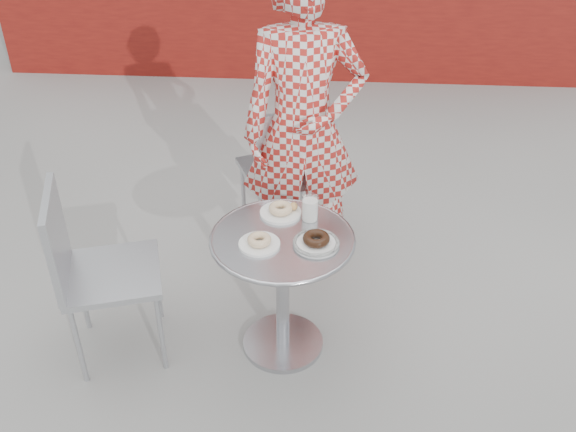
# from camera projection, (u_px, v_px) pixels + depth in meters

# --- Properties ---
(ground) EXTENTS (60.00, 60.00, 0.00)m
(ground) POSITION_uv_depth(u_px,v_px,m) (281.00, 341.00, 3.33)
(ground) COLOR #A09D98
(ground) RESTS_ON ground
(bistro_table) EXTENTS (0.68, 0.68, 0.68)m
(bistro_table) POSITION_uv_depth(u_px,v_px,m) (283.00, 266.00, 3.02)
(bistro_table) COLOR silver
(bistro_table) RESTS_ON ground
(chair_far) EXTENTS (0.62, 0.62, 0.98)m
(chair_far) POSITION_uv_depth(u_px,v_px,m) (285.00, 200.00, 3.91)
(chair_far) COLOR #B2B5BB
(chair_far) RESTS_ON ground
(chair_left) EXTENTS (0.56, 0.55, 0.93)m
(chair_left) POSITION_uv_depth(u_px,v_px,m) (115.00, 304.00, 3.14)
(chair_left) COLOR #B2B5BB
(chair_left) RESTS_ON ground
(seated_person) EXTENTS (0.72, 0.53, 1.80)m
(seated_person) POSITION_uv_depth(u_px,v_px,m) (304.00, 130.00, 3.37)
(seated_person) COLOR #AF201A
(seated_person) RESTS_ON ground
(plate_far) EXTENTS (0.20, 0.20, 0.05)m
(plate_far) POSITION_uv_depth(u_px,v_px,m) (281.00, 210.00, 3.08)
(plate_far) COLOR white
(plate_far) RESTS_ON bistro_table
(plate_near) EXTENTS (0.19, 0.19, 0.05)m
(plate_near) POSITION_uv_depth(u_px,v_px,m) (259.00, 242.00, 2.87)
(plate_near) COLOR white
(plate_near) RESTS_ON bistro_table
(plate_checker) EXTENTS (0.21, 0.21, 0.06)m
(plate_checker) POSITION_uv_depth(u_px,v_px,m) (316.00, 242.00, 2.87)
(plate_checker) COLOR white
(plate_checker) RESTS_ON bistro_table
(milk_cup) EXTENTS (0.08, 0.08, 0.13)m
(milk_cup) POSITION_uv_depth(u_px,v_px,m) (310.00, 209.00, 3.02)
(milk_cup) COLOR white
(milk_cup) RESTS_ON bistro_table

